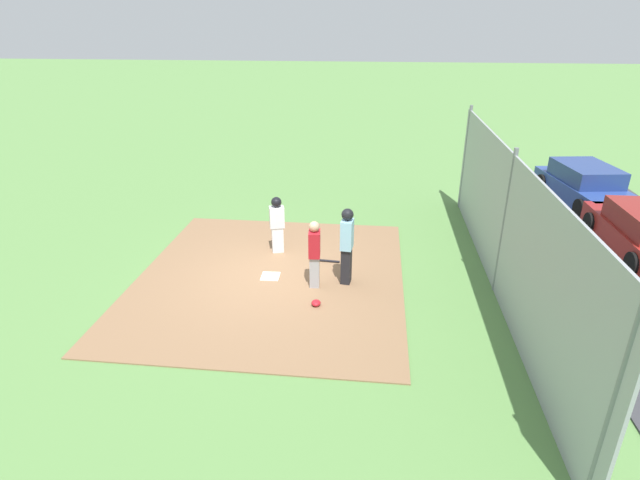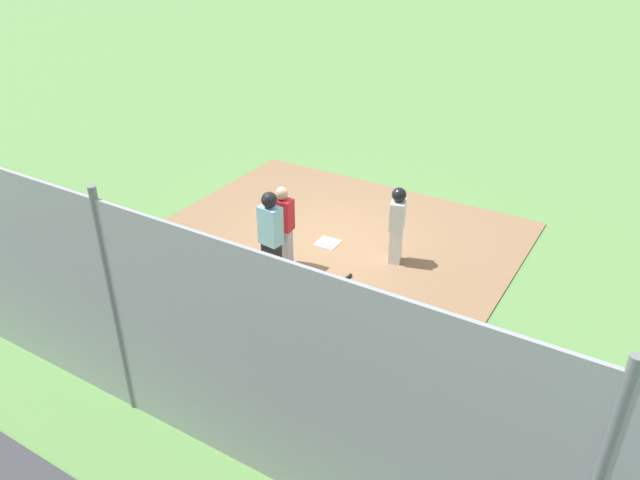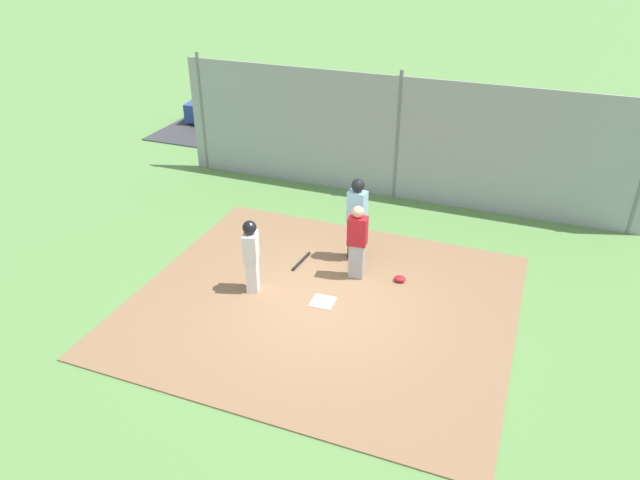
% 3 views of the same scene
% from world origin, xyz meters
% --- Properties ---
extents(ground_plane, '(140.00, 140.00, 0.00)m').
position_xyz_m(ground_plane, '(0.00, 0.00, 0.00)').
color(ground_plane, '#5B8947').
extents(dirt_infield, '(7.20, 6.40, 0.03)m').
position_xyz_m(dirt_infield, '(0.00, 0.00, 0.01)').
color(dirt_infield, '#896647').
rests_on(dirt_infield, ground_plane).
extents(home_plate, '(0.46, 0.46, 0.02)m').
position_xyz_m(home_plate, '(0.00, 0.00, 0.04)').
color(home_plate, white).
rests_on(home_plate, dirt_infield).
extents(catcher, '(0.40, 0.29, 1.62)m').
position_xyz_m(catcher, '(-0.31, -1.13, 0.87)').
color(catcher, '#9E9EA3').
rests_on(catcher, dirt_infield).
extents(umpire, '(0.41, 0.30, 1.86)m').
position_xyz_m(umpire, '(-0.06, -1.85, 1.02)').
color(umpire, black).
rests_on(umpire, dirt_infield).
extents(runner, '(0.36, 0.44, 1.55)m').
position_xyz_m(runner, '(1.46, 0.09, 0.90)').
color(runner, silver).
rests_on(runner, dirt_infield).
extents(baseball_bat, '(0.12, 0.79, 0.06)m').
position_xyz_m(baseball_bat, '(0.97, -1.23, 0.06)').
color(baseball_bat, black).
rests_on(baseball_bat, dirt_infield).
extents(catcher_mask, '(0.24, 0.20, 0.12)m').
position_xyz_m(catcher_mask, '(-1.21, -1.27, 0.09)').
color(catcher_mask, '#B21923').
rests_on(catcher_mask, dirt_infield).
extents(baseball, '(0.07, 0.07, 0.07)m').
position_xyz_m(baseball, '(1.42, 0.03, 0.07)').
color(baseball, white).
rests_on(baseball, dirt_infield).
extents(backstop_fence, '(12.00, 0.10, 3.35)m').
position_xyz_m(backstop_fence, '(0.00, -5.31, 1.60)').
color(backstop_fence, '#93999E').
rests_on(backstop_fence, ground_plane).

